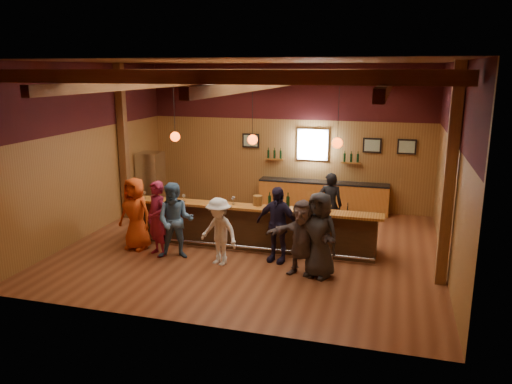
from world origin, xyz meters
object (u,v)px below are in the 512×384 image
Objects in this scene: customer_orange at (135,214)px; customer_brown at (302,238)px; bar_counter at (255,226)px; bartender at (330,205)px; ice_bucket at (258,201)px; customer_white at (219,231)px; bottle_a at (270,201)px; customer_dark at (319,235)px; back_bar_cabinet at (323,196)px; customer_redvest at (157,219)px; stainless_fridge at (151,181)px; customer_navy at (277,224)px; customer_denim at (175,221)px.

customer_orange is 1.07× the size of customer_brown.
bar_counter is 3.77× the size of customer_brown.
bartender is 7.11× the size of ice_bucket.
customer_white is at bearing 46.15° from bartender.
bar_counter is at bearing 153.02° from bottle_a.
customer_dark reaches higher than bottle_a.
bottle_a is (-0.76, -3.79, 0.77)m from back_bar_cabinet.
bottle_a is (-1.28, -1.39, 0.38)m from bartender.
customer_dark reaches higher than customer_orange.
customer_redvest is 1.61m from customer_white.
customer_dark is at bearing 13.30° from customer_brown.
back_bar_cabinet is 2.30× the size of bartender.
bottle_a is (3.18, 0.79, 0.35)m from customer_orange.
back_bar_cabinet is 5.43m from stainless_fridge.
ice_bucket is (-0.64, 0.67, 0.35)m from customer_navy.
bartender is (0.94, 2.05, -0.02)m from customer_navy.
ice_bucket is at bearing 86.48° from customer_white.
customer_denim reaches higher than bartender.
customer_brown is (1.91, -0.09, 0.06)m from customer_white.
customer_navy is 1.02× the size of bartender.
ice_bucket is (1.68, 1.10, 0.33)m from customer_denim.
ice_bucket is (2.17, 1.05, 0.33)m from customer_redvest.
customer_orange is 1.23m from customer_denim.
stainless_fridge is 3.72m from customer_orange.
ice_bucket is at bearing -32.05° from stainless_fridge.
customer_dark is (1.05, -0.59, 0.04)m from customer_navy.
bartender is (0.53, -2.40, 0.39)m from back_bar_cabinet.
ice_bucket is (2.88, 0.80, 0.33)m from customer_orange.
customer_brown is 1.91m from ice_bucket.
customer_navy is (0.77, -0.88, 0.37)m from bar_counter.
bottle_a is (0.87, 1.20, 0.47)m from customer_white.
customer_navy is at bearing 146.89° from customer_brown.
customer_redvest is 0.97× the size of customer_dark.
customer_navy reaches higher than back_bar_cabinet.
bartender is (3.75, 2.43, -0.03)m from customer_redvest.
customer_redvest is 3.88m from customer_dark.
bar_counter is 3.55× the size of customer_navy.
ice_bucket is (4.24, -2.66, 0.33)m from stainless_fridge.
customer_denim is (-2.74, -4.88, 0.43)m from back_bar_cabinet.
bar_counter is 3.48× the size of customer_denim.
ice_bucket is at bearing 58.39° from customer_redvest.
customer_white is at bearing -46.47° from stainless_fridge.
customer_brown is at bearing -44.00° from ice_bucket.
ice_bucket is at bearing 164.85° from customer_dark.
customer_redvest is (2.07, -3.71, 0.00)m from stainless_fridge.
customer_redvest is 5.07× the size of bottle_a.
customer_brown is at bearing -27.60° from customer_navy.
customer_navy is at bearing -3.70° from customer_denim.
back_bar_cabinet is at bearing 74.39° from ice_bucket.
customer_dark is at bearing 3.93° from customer_orange.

